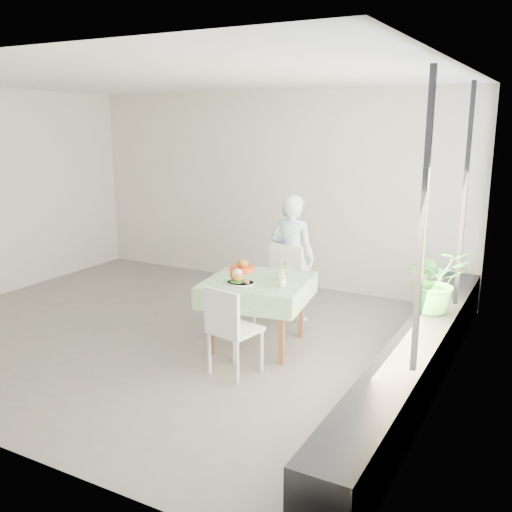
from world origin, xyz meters
The scene contains 15 objects.
floor centered at (0.00, 0.00, 0.00)m, with size 6.00×6.00×0.00m, color #5B5856.
ceiling centered at (0.00, 0.00, 2.80)m, with size 6.00×6.00×0.00m, color white.
wall_back centered at (0.00, 2.50, 1.40)m, with size 6.00×0.02×2.80m, color beige.
wall_right centered at (3.00, 0.00, 1.40)m, with size 0.02×5.00×2.80m, color beige.
window_pane centered at (2.97, 0.00, 1.65)m, with size 0.01×4.80×2.18m, color #D1E0F9.
window_ledge centered at (2.80, 0.00, 0.25)m, with size 0.40×4.80×0.50m, color black.
cafe_table centered at (1.06, 0.16, 0.46)m, with size 1.19×1.19×0.74m.
chair_far centered at (0.96, 0.83, 0.29)m, with size 0.49×0.49×0.94m.
chair_near centered at (1.20, -0.57, 0.27)m, with size 0.48×0.48×0.87m.
diner centered at (1.02, 1.10, 0.77)m, with size 0.56×0.37×1.54m, color #92BEEA.
main_dish centered at (0.96, -0.07, 0.79)m, with size 0.30×0.30×0.15m.
juice_cup_orange centered at (1.30, 0.23, 0.80)m, with size 0.10×0.10×0.27m.
juice_cup_lemonade centered at (1.40, 0.04, 0.80)m, with size 0.09×0.09×0.25m.
second_dish centered at (0.74, 0.40, 0.78)m, with size 0.28×0.28×0.13m.
potted_plant centered at (2.77, 0.71, 0.83)m, with size 0.59×0.51×0.66m, color #286E24.
Camera 1 is at (3.80, -4.94, 2.37)m, focal length 40.00 mm.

